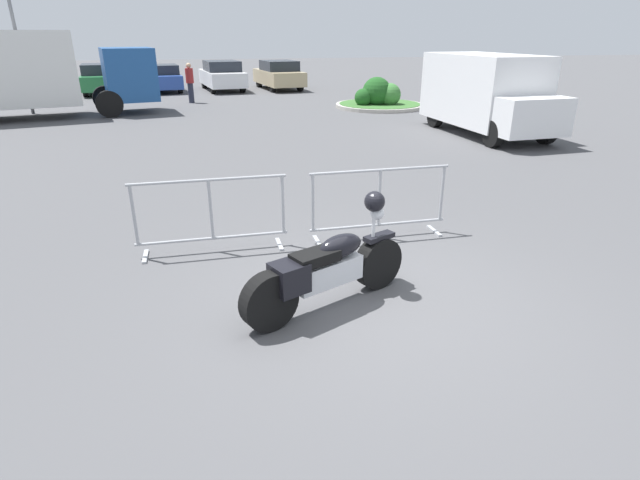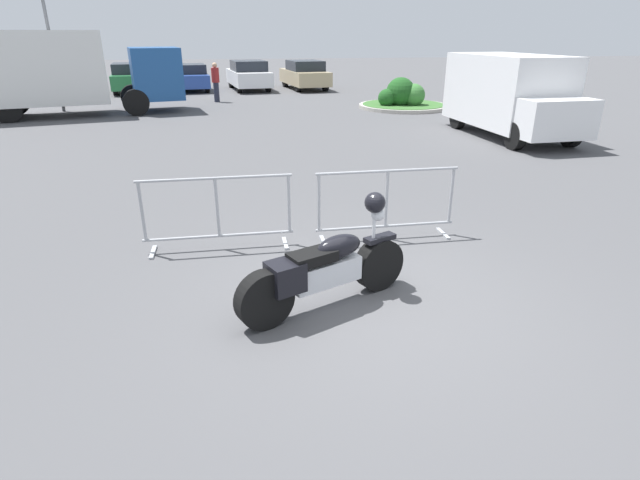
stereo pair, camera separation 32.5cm
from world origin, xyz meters
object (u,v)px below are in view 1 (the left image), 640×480
parked_car_green (100,79)px  street_lamp (11,8)px  parked_car_black (34,81)px  parked_car_tan (279,75)px  pedestrian (190,81)px  parked_car_blue (163,78)px  parked_car_white (222,75)px  motorcycle (328,268)px  crowd_barrier_far (379,203)px  crowd_barrier_near (211,215)px  box_truck (27,71)px  delivery_van (486,92)px

parked_car_green → street_lamp: (-1.39, -6.90, 2.98)m
parked_car_black → street_lamp: bearing=-174.2°
parked_car_tan → pedestrian: size_ratio=2.75×
parked_car_blue → parked_car_white: size_ratio=0.89×
motorcycle → crowd_barrier_far: (1.23, 1.85, 0.08)m
motorcycle → parked_car_black: parked_car_black is taller
crowd_barrier_near → parked_car_black: parked_car_black is taller
box_truck → parked_car_tan: bearing=26.1°
parked_car_black → crowd_barrier_near: bearing=-167.6°
crowd_barrier_near → box_truck: size_ratio=0.26×
crowd_barrier_far → crowd_barrier_near: bearing=180.0°
box_truck → pedestrian: bearing=17.6°
motorcycle → crowd_barrier_far: motorcycle is taller
parked_car_black → pedestrian: (7.62, -4.68, 0.22)m
parked_car_green → box_truck: bearing=165.2°
parked_car_black → parked_car_green: size_ratio=0.96×
parked_car_blue → parked_car_tan: parked_car_tan is taller
crowd_barrier_near → street_lamp: street_lamp is taller
box_truck → parked_car_white: box_truck is taller
delivery_van → parked_car_black: (-16.48, 14.21, -0.54)m
parked_car_white → parked_car_tan: bearing=-99.4°
motorcycle → parked_car_black: (-9.37, 23.46, 0.23)m
crowd_barrier_near → delivery_van: bearing=41.6°
motorcycle → parked_car_black: size_ratio=0.48×
motorcycle → parked_car_tan: size_ratio=0.44×
crowd_barrier_near → parked_car_white: parked_car_white is taller
crowd_barrier_near → pedestrian: pedestrian is taller
delivery_van → parked_car_blue: bearing=-148.1°
motorcycle → parked_car_blue: bearing=72.8°
parked_car_blue → pedestrian: (1.48, -5.21, 0.23)m
parked_car_green → pedestrian: pedestrian is taller
parked_car_black → crowd_barrier_far: bearing=-162.1°
parked_car_green → parked_car_blue: 3.09m
delivery_van → parked_car_blue: size_ratio=1.21×
delivery_van → parked_car_tan: 15.12m
delivery_van → parked_car_white: delivery_van is taller
parked_car_white → parked_car_tan: 3.07m
delivery_van → parked_car_tan: bearing=-167.0°
motorcycle → pedestrian: (-1.76, 18.78, 0.45)m
crowd_barrier_near → parked_car_white: (1.06, 21.98, 0.22)m
parked_car_green → parked_car_tan: parked_car_tan is taller
motorcycle → parked_car_green: bearing=80.1°
parked_car_blue → parked_car_tan: bearing=-100.3°
pedestrian → parked_car_tan: bearing=-9.8°
crowd_barrier_far → parked_car_green: parked_car_green is taller
crowd_barrier_far → pedestrian: bearing=100.0°
box_truck → delivery_van: bearing=-36.7°
parked_car_tan → street_lamp: size_ratio=0.82×
parked_car_white → parked_car_black: bearing=84.1°
box_truck → delivery_van: 15.67m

